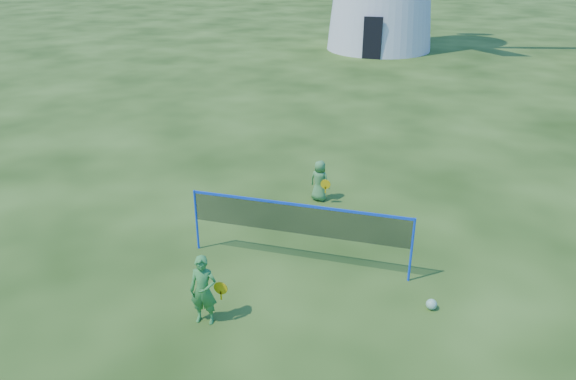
# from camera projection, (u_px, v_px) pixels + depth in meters

# --- Properties ---
(ground) EXTENTS (220.00, 220.00, 0.00)m
(ground) POSITION_uv_depth(u_px,v_px,m) (274.00, 255.00, 12.81)
(ground) COLOR black
(ground) RESTS_ON ground
(badminton_net) EXTENTS (5.05, 0.05, 1.55)m
(badminton_net) POSITION_uv_depth(u_px,v_px,m) (299.00, 220.00, 11.98)
(badminton_net) COLOR blue
(badminton_net) RESTS_ON ground
(player_girl) EXTENTS (0.70, 0.40, 1.47)m
(player_girl) POSITION_uv_depth(u_px,v_px,m) (204.00, 290.00, 10.29)
(player_girl) COLOR #348335
(player_girl) RESTS_ON ground
(player_boy) EXTENTS (0.69, 0.52, 1.19)m
(player_boy) POSITION_uv_depth(u_px,v_px,m) (320.00, 181.00, 15.23)
(player_boy) COLOR #478942
(player_boy) RESTS_ON ground
(play_ball) EXTENTS (0.22, 0.22, 0.22)m
(play_ball) POSITION_uv_depth(u_px,v_px,m) (431.00, 304.00, 10.90)
(play_ball) COLOR green
(play_ball) RESTS_ON ground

